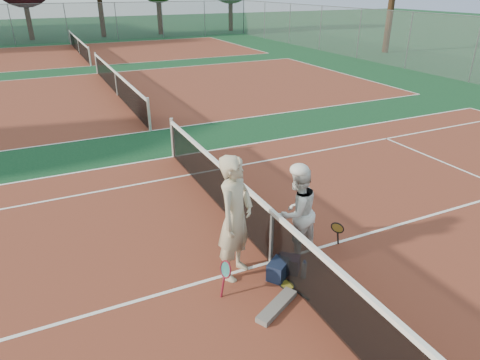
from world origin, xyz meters
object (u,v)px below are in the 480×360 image
(player_a, at_px, (235,218))
(net_main, at_px, (271,237))
(racket_red, at_px, (226,278))
(sports_bag_navy, at_px, (278,270))
(racket_spare, at_px, (287,285))
(water_bottle, at_px, (304,270))
(racket_black_held, at_px, (337,235))
(player_b, at_px, (297,212))
(sports_bag_purple, at_px, (289,264))

(player_a, bearing_deg, net_main, -36.29)
(net_main, relative_size, racket_red, 18.50)
(player_a, relative_size, sports_bag_navy, 5.46)
(racket_red, xyz_separation_m, sports_bag_navy, (0.93, 0.02, -0.15))
(racket_spare, height_order, water_bottle, water_bottle)
(player_a, xyz_separation_m, racket_black_held, (1.92, -0.13, -0.76))
(player_a, relative_size, racket_black_held, 3.71)
(player_b, relative_size, racket_black_held, 2.93)
(racket_red, bearing_deg, racket_black_held, -7.90)
(player_b, xyz_separation_m, racket_black_held, (0.73, -0.21, -0.54))
(net_main, xyz_separation_m, sports_bag_purple, (0.15, -0.34, -0.37))
(water_bottle, bearing_deg, racket_black_held, 25.22)
(racket_spare, bearing_deg, net_main, -20.54)
(net_main, distance_m, sports_bag_purple, 0.52)
(player_a, xyz_separation_m, water_bottle, (0.94, -0.59, -0.89))
(sports_bag_purple, bearing_deg, racket_red, -175.52)
(net_main, relative_size, sports_bag_navy, 28.78)
(player_a, distance_m, racket_spare, 1.35)
(racket_red, bearing_deg, sports_bag_navy, -14.02)
(water_bottle, bearing_deg, racket_spare, -171.06)
(net_main, distance_m, racket_red, 1.14)
(racket_black_held, bearing_deg, player_a, -40.38)
(water_bottle, bearing_deg, sports_bag_purple, 115.44)
(net_main, xyz_separation_m, racket_black_held, (1.26, -0.14, -0.23))
(racket_spare, bearing_deg, water_bottle, -95.22)
(sports_bag_purple, xyz_separation_m, water_bottle, (0.13, -0.26, 0.01))
(net_main, relative_size, player_a, 5.27)
(player_b, height_order, racket_spare, player_b)
(player_b, bearing_deg, racket_spare, 38.68)
(racket_black_held, xyz_separation_m, racket_spare, (-1.33, -0.52, -0.27))
(sports_bag_navy, bearing_deg, racket_red, -178.85)
(net_main, bearing_deg, racket_black_held, -6.46)
(net_main, bearing_deg, water_bottle, -65.73)
(player_a, relative_size, racket_spare, 3.47)
(racket_spare, height_order, sports_bag_navy, sports_bag_navy)
(racket_black_held, bearing_deg, racket_red, -29.28)
(racket_red, bearing_deg, player_a, 34.26)
(sports_bag_navy, relative_size, water_bottle, 1.27)
(net_main, relative_size, sports_bag_purple, 31.58)
(player_b, distance_m, sports_bag_navy, 1.03)
(sports_bag_purple, relative_size, water_bottle, 1.16)
(racket_black_held, height_order, racket_spare, racket_black_held)
(racket_red, bearing_deg, player_b, 2.79)
(racket_spare, xyz_separation_m, sports_bag_purple, (0.22, 0.32, 0.13))
(player_b, relative_size, sports_bag_purple, 4.73)
(water_bottle, bearing_deg, player_a, 147.85)
(net_main, height_order, racket_black_held, net_main)
(sports_bag_navy, height_order, sports_bag_purple, sports_bag_navy)
(sports_bag_navy, bearing_deg, water_bottle, -27.45)
(racket_red, relative_size, sports_bag_purple, 1.71)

